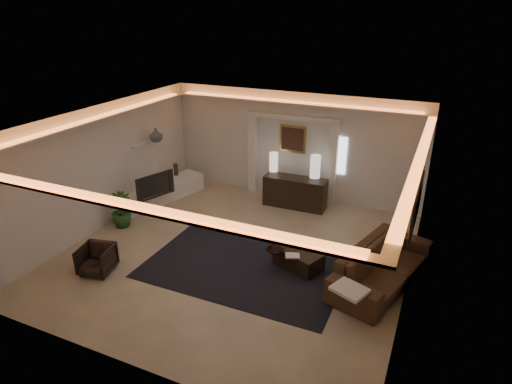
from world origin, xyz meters
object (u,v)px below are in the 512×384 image
at_px(console, 295,192).
at_px(armchair, 97,259).
at_px(coffee_table, 298,258).
at_px(sofa, 383,265).

relative_size(console, armchair, 2.58).
xyz_separation_m(console, coffee_table, (1.05, -2.76, -0.20)).
relative_size(sofa, coffee_table, 2.67).
distance_m(console, armchair, 5.25).
relative_size(console, sofa, 0.63).
distance_m(console, coffee_table, 2.96).
bearing_deg(sofa, coffee_table, 111.40).
xyz_separation_m(console, sofa, (2.69, -2.61, -0.02)).
bearing_deg(console, coffee_table, -70.35).
bearing_deg(console, armchair, -120.49).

